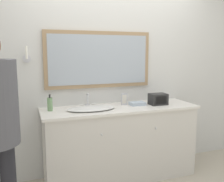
{
  "coord_description": "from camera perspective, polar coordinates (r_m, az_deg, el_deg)",
  "views": [
    {
      "loc": [
        -1.09,
        -2.43,
        1.54
      ],
      "look_at": [
        -0.11,
        0.29,
        1.09
      ],
      "focal_mm": 40.0,
      "sensor_mm": 36.0,
      "label": 1
    }
  ],
  "objects": [
    {
      "name": "hand_towel_near_sink",
      "position": [
        3.12,
        5.81,
        -2.88
      ],
      "size": [
        0.19,
        0.13,
        0.04
      ],
      "color": "#A8B7C6",
      "rests_on": "vanity_counter"
    },
    {
      "name": "sink_basin",
      "position": [
        2.87,
        -4.81,
        -3.92
      ],
      "size": [
        0.56,
        0.35,
        0.17
      ],
      "color": "white",
      "rests_on": "vanity_counter"
    },
    {
      "name": "picture_frame",
      "position": [
        3.1,
        2.83,
        -1.86
      ],
      "size": [
        0.08,
        0.01,
        0.15
      ],
      "color": "#B2B2B7",
      "rests_on": "vanity_counter"
    },
    {
      "name": "wall_back",
      "position": [
        3.23,
        -0.07,
        4.14
      ],
      "size": [
        8.0,
        0.18,
        2.55
      ],
      "color": "silver",
      "rests_on": "ground_plane"
    },
    {
      "name": "soap_bottle",
      "position": [
        2.88,
        -14.02,
        -2.9
      ],
      "size": [
        0.06,
        0.06,
        0.19
      ],
      "color": "#709966",
      "rests_on": "vanity_counter"
    },
    {
      "name": "vanity_counter",
      "position": [
        3.13,
        1.98,
        -11.65
      ],
      "size": [
        1.88,
        0.57,
        0.89
      ],
      "color": "beige",
      "rests_on": "ground_plane"
    },
    {
      "name": "appliance_box",
      "position": [
        3.18,
        10.49,
        -1.84
      ],
      "size": [
        0.21,
        0.15,
        0.14
      ],
      "color": "black",
      "rests_on": "vanity_counter"
    }
  ]
}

